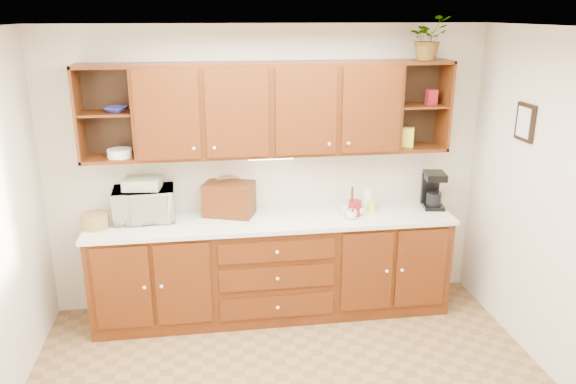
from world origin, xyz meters
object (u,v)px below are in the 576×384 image
object	(u,v)px
microwave	(144,204)
coffee_maker	(433,190)
potted_plant	(428,38)
bread_box	(229,199)

from	to	relation	value
microwave	coffee_maker	size ratio (longest dim) A/B	1.53
coffee_maker	potted_plant	bearing A→B (deg)	-171.29
bread_box	potted_plant	size ratio (longest dim) A/B	1.15
potted_plant	microwave	bearing A→B (deg)	178.99
coffee_maker	potted_plant	distance (m)	1.38
microwave	bread_box	xyz separation A→B (m)	(0.74, 0.01, 0.01)
microwave	bread_box	size ratio (longest dim) A/B	1.21
coffee_maker	microwave	bearing A→B (deg)	-171.80
coffee_maker	bread_box	bearing A→B (deg)	-172.56
bread_box	coffee_maker	world-z (taller)	coffee_maker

